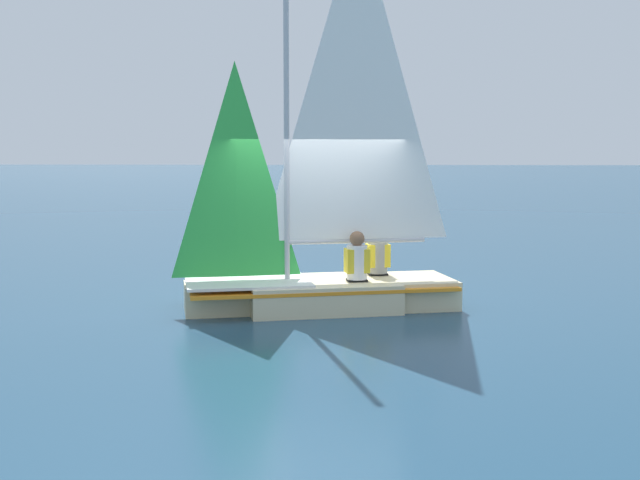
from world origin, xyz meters
TOP-DOWN VIEW (x-y plane):
  - ground_plane at (0.00, 0.00)m, footprint 260.00×260.00m
  - sailboat_main at (-0.01, 0.05)m, footprint 2.48×4.16m
  - sailor_helm at (0.05, 0.55)m, footprint 0.37×0.40m
  - sailor_crew at (-0.57, 0.85)m, footprint 0.37×0.40m

SIDE VIEW (x-z plane):
  - ground_plane at x=0.00m, z-range 0.00..0.00m
  - sailor_helm at x=0.05m, z-range 0.04..1.20m
  - sailor_crew at x=-0.57m, z-range 0.05..1.21m
  - sailboat_main at x=-0.01m, z-range -2.10..3.76m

